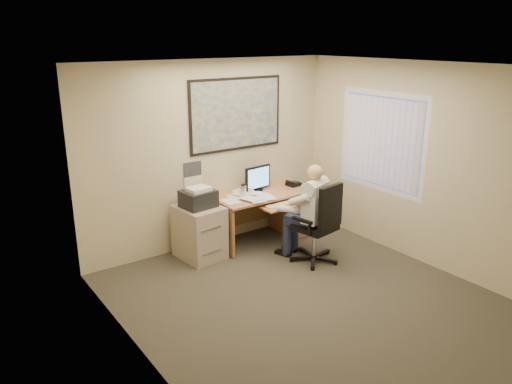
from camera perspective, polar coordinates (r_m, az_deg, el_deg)
room_shell at (r=5.50m, az=6.70°, el=-0.14°), size 4.00×4.50×2.70m
desk at (r=7.79m, az=2.77°, el=-1.72°), size 1.60×0.97×1.12m
world_map at (r=7.37m, az=-2.25°, el=8.87°), size 1.56×0.03×1.06m
wall_calendar at (r=7.18m, az=-7.22°, el=1.80°), size 0.28×0.01×0.42m
window_blinds at (r=7.37m, az=14.09°, el=5.58°), size 0.06×1.40×1.30m
filing_cabinet at (r=7.00m, az=-6.49°, el=-4.05°), size 0.60×0.70×1.04m
office_chair at (r=6.91m, az=6.93°, el=-5.40°), size 0.79×0.79×1.14m
person at (r=6.84m, az=6.63°, el=-2.45°), size 0.78×0.93×1.37m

